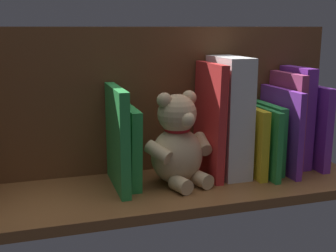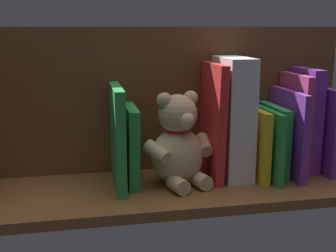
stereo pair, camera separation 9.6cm
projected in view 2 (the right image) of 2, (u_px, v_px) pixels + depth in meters
ground_plane at (168, 189)px, 98.96cm from camera, size 92.48×28.88×2.20cm
shelf_back_panel at (158, 100)px, 106.50cm from camera, size 92.48×1.50×34.92cm
book_0 at (320, 129)px, 106.89cm from camera, size 2.13×15.64×20.67cm
book_1 at (305, 120)px, 107.26cm from camera, size 3.11×12.45×25.15cm
book_2 at (294, 123)px, 105.75cm from camera, size 1.88×14.54×23.95cm
book_3 at (287, 133)px, 103.85cm from camera, size 1.54×18.27×20.43cm
book_4 at (273, 140)px, 105.24cm from camera, size 2.27×15.16×16.56cm
book_5 at (265, 142)px, 103.07cm from camera, size 1.41×18.65×16.34cm
book_6 at (253, 142)px, 103.45cm from camera, size 1.95×16.82×16.42cm
dictionary_thick_white at (233, 118)px, 102.02cm from camera, size 6.30×14.89×28.16cm
book_7 at (212, 122)px, 101.01cm from camera, size 2.60×15.49×26.88cm
teddy_bear at (178, 144)px, 97.46cm from camera, size 16.28×15.84×21.04cm
book_8 at (131, 145)px, 98.79cm from camera, size 2.64×14.74×17.56cm
book_9 at (118, 137)px, 96.10cm from camera, size 2.12×18.00×22.39cm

